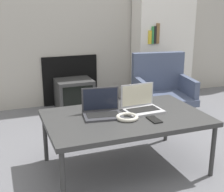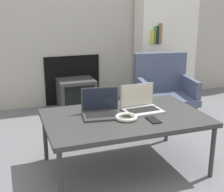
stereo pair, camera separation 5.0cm
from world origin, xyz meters
name	(u,v)px [view 2 (the right image)]	position (x,y,z in m)	size (l,w,h in m)	color
ground_plane	(137,184)	(0.00, 0.00, 0.00)	(14.00, 14.00, 0.00)	slate
wall_back	(70,4)	(0.00, 2.13, 1.29)	(7.00, 0.08, 2.60)	#ADA89E
table	(125,119)	(0.00, 0.26, 0.42)	(1.25, 0.78, 0.45)	#333333
laptop_left	(101,110)	(-0.17, 0.34, 0.50)	(0.33, 0.26, 0.21)	#38383D
laptop_right	(141,105)	(0.17, 0.34, 0.50)	(0.31, 0.24, 0.21)	#B2B2B7
headphones	(126,117)	(-0.02, 0.19, 0.47)	(0.17, 0.17, 0.03)	beige
phone	(153,120)	(0.16, 0.09, 0.46)	(0.07, 0.15, 0.01)	black
tv	(76,94)	(-0.01, 1.89, 0.19)	(0.45, 0.39, 0.37)	#383838
armchair	(163,85)	(0.92, 1.33, 0.35)	(0.72, 0.66, 0.73)	#47516B
bookshelf	(165,47)	(1.26, 1.93, 0.72)	(0.81, 0.32, 1.44)	silver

